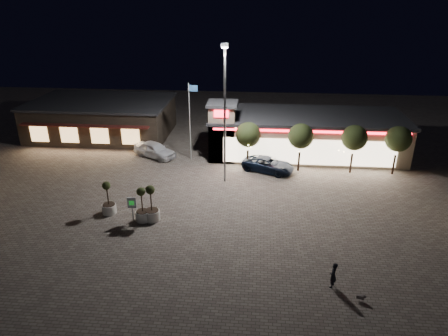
# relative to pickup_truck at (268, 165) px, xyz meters

# --- Properties ---
(ground) EXTENTS (90.00, 90.00, 0.00)m
(ground) POSITION_rel_pickup_truck_xyz_m (-6.03, -10.58, -0.70)
(ground) COLOR #70665B
(ground) RESTS_ON ground
(retail_building) EXTENTS (20.40, 8.40, 6.10)m
(retail_building) POSITION_rel_pickup_truck_xyz_m (3.48, 5.24, 1.51)
(retail_building) COLOR gray
(retail_building) RESTS_ON ground
(restaurant_building) EXTENTS (16.40, 11.00, 4.30)m
(restaurant_building) POSITION_rel_pickup_truck_xyz_m (-20.03, 9.39, 1.46)
(restaurant_building) COLOR #382D23
(restaurant_building) RESTS_ON ground
(floodlight_pole) EXTENTS (0.60, 0.40, 12.38)m
(floodlight_pole) POSITION_rel_pickup_truck_xyz_m (-4.03, -2.58, 6.32)
(floodlight_pole) COLOR gray
(floodlight_pole) RESTS_ON ground
(flagpole) EXTENTS (0.95, 0.10, 8.00)m
(flagpole) POSITION_rel_pickup_truck_xyz_m (-7.93, 2.42, 4.04)
(flagpole) COLOR white
(flagpole) RESTS_ON ground
(string_tree_a) EXTENTS (2.42, 2.42, 4.79)m
(string_tree_a) POSITION_rel_pickup_truck_xyz_m (-2.03, 0.42, 2.86)
(string_tree_a) COLOR #332319
(string_tree_a) RESTS_ON ground
(string_tree_b) EXTENTS (2.42, 2.42, 4.79)m
(string_tree_b) POSITION_rel_pickup_truck_xyz_m (2.97, 0.42, 2.86)
(string_tree_b) COLOR #332319
(string_tree_b) RESTS_ON ground
(string_tree_c) EXTENTS (2.42, 2.42, 4.79)m
(string_tree_c) POSITION_rel_pickup_truck_xyz_m (7.97, 0.42, 2.86)
(string_tree_c) COLOR #332319
(string_tree_c) RESTS_ON ground
(string_tree_d) EXTENTS (2.42, 2.42, 4.79)m
(string_tree_d) POSITION_rel_pickup_truck_xyz_m (11.97, 0.42, 2.86)
(string_tree_d) COLOR #332319
(string_tree_d) RESTS_ON ground
(pickup_truck) EXTENTS (5.56, 4.06, 1.40)m
(pickup_truck) POSITION_rel_pickup_truck_xyz_m (0.00, 0.00, 0.00)
(pickup_truck) COLOR black
(pickup_truck) RESTS_ON ground
(white_sedan) EXTENTS (5.20, 4.08, 1.66)m
(white_sedan) POSITION_rel_pickup_truck_xyz_m (-11.96, 2.65, 0.13)
(white_sedan) COLOR white
(white_sedan) RESTS_ON ground
(pedestrian) EXTENTS (0.62, 0.71, 1.66)m
(pedestrian) POSITION_rel_pickup_truck_xyz_m (3.61, -16.61, 0.13)
(pedestrian) COLOR black
(pedestrian) RESTS_ON ground
(dog) EXTENTS (0.55, 0.26, 0.29)m
(dog) POSITION_rel_pickup_truck_xyz_m (5.08, -17.69, -0.41)
(dog) COLOR #59514C
(dog) RESTS_ON ground
(planter_left) EXTENTS (1.12, 1.12, 2.75)m
(planter_left) POSITION_rel_pickup_truck_xyz_m (-12.61, -9.34, 0.15)
(planter_left) COLOR silver
(planter_left) RESTS_ON ground
(planter_mid) EXTENTS (1.13, 1.13, 2.79)m
(planter_mid) POSITION_rel_pickup_truck_xyz_m (-9.64, -10.16, 0.16)
(planter_mid) COLOR silver
(planter_mid) RESTS_ON ground
(planter_right) EXTENTS (1.19, 1.19, 2.92)m
(planter_right) POSITION_rel_pickup_truck_xyz_m (-8.96, -10.03, 0.20)
(planter_right) COLOR silver
(planter_right) RESTS_ON ground
(valet_sign) EXTENTS (0.68, 0.13, 2.05)m
(valet_sign) POSITION_rel_pickup_truck_xyz_m (-10.35, -10.41, 0.73)
(valet_sign) COLOR gray
(valet_sign) RESTS_ON ground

